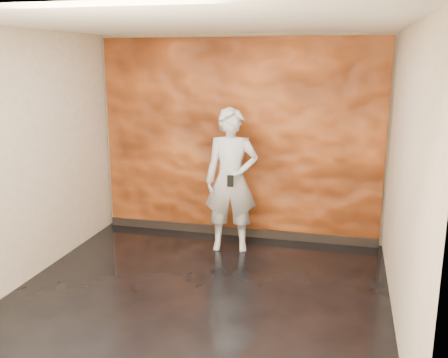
{
  "coord_description": "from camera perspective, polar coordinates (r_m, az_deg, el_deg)",
  "views": [
    {
      "loc": [
        1.47,
        -4.7,
        2.48
      ],
      "look_at": [
        0.01,
        1.1,
        1.03
      ],
      "focal_mm": 40.0,
      "sensor_mm": 36.0,
      "label": 1
    }
  ],
  "objects": [
    {
      "name": "phone",
      "position": [
        6.18,
        0.73,
        -0.24
      ],
      "size": [
        0.08,
        0.02,
        0.15
      ],
      "primitive_type": "cube",
      "rotation": [
        0.0,
        0.0,
        0.09
      ],
      "color": "black",
      "rests_on": "man"
    },
    {
      "name": "baseboard",
      "position": [
        7.2,
        1.53,
        -6.0
      ],
      "size": [
        3.9,
        0.04,
        0.12
      ],
      "primitive_type": "cube",
      "color": "black",
      "rests_on": "ground"
    },
    {
      "name": "room",
      "position": [
        5.04,
        -3.18,
        1.24
      ],
      "size": [
        4.02,
        4.02,
        2.81
      ],
      "color": "black",
      "rests_on": "ground"
    },
    {
      "name": "man",
      "position": [
        6.46,
        0.84,
        -0.16
      ],
      "size": [
        0.75,
        0.56,
        1.88
      ],
      "primitive_type": "imported",
      "rotation": [
        0.0,
        0.0,
        0.18
      ],
      "color": "#979BA5",
      "rests_on": "ground"
    },
    {
      "name": "feature_wall",
      "position": [
        6.91,
        1.67,
        4.48
      ],
      "size": [
        3.9,
        0.06,
        2.75
      ],
      "primitive_type": "cube",
      "color": "#CF5E22",
      "rests_on": "ground"
    }
  ]
}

